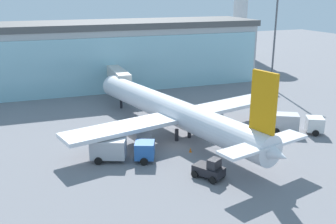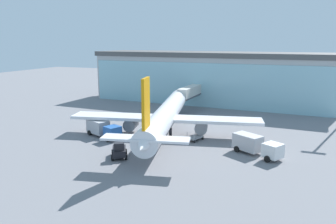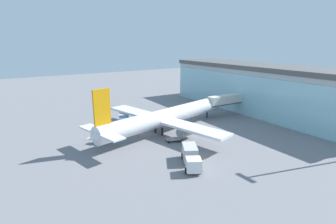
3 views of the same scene
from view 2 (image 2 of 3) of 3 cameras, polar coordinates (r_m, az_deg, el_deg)
ground at (r=53.71m, az=-2.55°, el=-4.77°), size 240.00×240.00×0.00m
terminal_building at (r=86.31m, az=7.33°, el=6.01°), size 62.12×17.31×12.99m
jet_bridge at (r=76.26m, az=4.09°, el=3.50°), size 2.73×12.36×5.54m
airplane at (r=55.97m, az=-0.33°, el=-0.56°), size 32.13×38.58×11.38m
catering_truck at (r=55.66m, az=-11.31°, el=-2.82°), size 7.57×4.94×2.65m
fuel_truck at (r=47.70m, az=14.97°, el=-5.55°), size 7.41×5.60×2.65m
baggage_cart at (r=53.09m, az=4.70°, el=-4.44°), size 2.45×3.18×1.50m
pushback_tug at (r=45.69m, az=-8.50°, el=-6.70°), size 3.37×3.71×2.30m
safety_cone_nose at (r=51.33m, az=-3.52°, el=-5.27°), size 0.36×0.36×0.55m
safety_cone_wingtip at (r=50.85m, az=14.97°, el=-5.85°), size 0.36×0.36×0.55m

